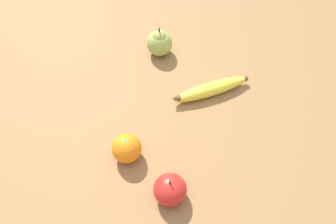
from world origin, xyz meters
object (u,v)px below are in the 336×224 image
(banana, at_px, (210,89))
(orange, at_px, (127,148))
(apple, at_px, (170,189))
(pear, at_px, (160,42))

(banana, bearing_deg, orange, 21.43)
(orange, xyz_separation_m, apple, (0.14, -0.03, -0.00))
(orange, bearing_deg, banana, 73.74)
(banana, bearing_deg, apple, 48.33)
(apple, bearing_deg, orange, 166.35)
(orange, relative_size, apple, 0.89)
(pear, bearing_deg, apple, -55.02)
(banana, height_order, pear, pear)
(banana, xyz_separation_m, orange, (-0.08, -0.27, 0.02))
(banana, distance_m, apple, 0.31)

